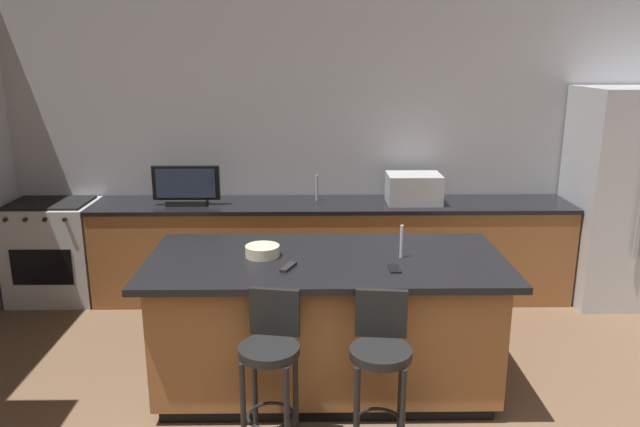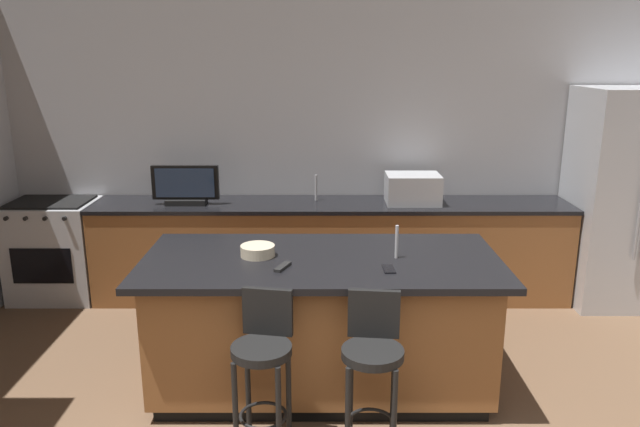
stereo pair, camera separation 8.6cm
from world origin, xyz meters
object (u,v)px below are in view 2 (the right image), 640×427
at_px(kitchen_island, 324,322).
at_px(cell_phone, 392,269).
at_px(microwave, 416,189).
at_px(tv_remote, 285,267).
at_px(tv_monitor, 189,187).
at_px(fruit_bowl, 261,251).
at_px(range_oven, 59,249).
at_px(refrigerator, 625,198).
at_px(bar_stool_left, 266,360).
at_px(bar_stool_right, 375,364).

distance_m(kitchen_island, cell_phone, 0.66).
height_order(kitchen_island, microwave, microwave).
bearing_deg(tv_remote, microwave, 81.14).
xyz_separation_m(kitchen_island, cell_phone, (0.42, -0.22, 0.46)).
bearing_deg(tv_monitor, fruit_bowl, -62.40).
bearing_deg(microwave, range_oven, -179.98).
height_order(refrigerator, bar_stool_left, refrigerator).
height_order(refrigerator, tv_remote, refrigerator).
bearing_deg(kitchen_island, cell_phone, -27.82).
bearing_deg(bar_stool_right, tv_remote, 139.22).
distance_m(cell_phone, tv_remote, 0.66).
bearing_deg(bar_stool_right, range_oven, 145.33).
bearing_deg(bar_stool_left, range_oven, 143.11).
bearing_deg(kitchen_island, microwave, 62.65).
bearing_deg(tv_monitor, microwave, 1.45).
distance_m(tv_monitor, fruit_bowl, 1.72).
distance_m(tv_monitor, bar_stool_right, 2.79).
bearing_deg(cell_phone, kitchen_island, 149.85).
distance_m(refrigerator, bar_stool_right, 3.34).
relative_size(refrigerator, fruit_bowl, 8.63).
bearing_deg(microwave, tv_monitor, -178.55).
distance_m(bar_stool_right, fruit_bowl, 1.12).
distance_m(tv_monitor, cell_phone, 2.41).
relative_size(bar_stool_left, bar_stool_right, 0.98).
xyz_separation_m(range_oven, cell_phone, (2.88, -1.83, 0.48)).
bearing_deg(fruit_bowl, tv_monitor, 117.60).
bearing_deg(bar_stool_right, refrigerator, 49.36).
distance_m(kitchen_island, range_oven, 2.94).
relative_size(microwave, cell_phone, 3.20).
relative_size(kitchen_island, range_oven, 2.52).
height_order(fruit_bowl, tv_remote, fruit_bowl).
xyz_separation_m(kitchen_island, microwave, (0.83, 1.61, 0.56)).
xyz_separation_m(tv_monitor, bar_stool_right, (1.49, -2.31, -0.49)).
height_order(cell_phone, tv_remote, tv_remote).
relative_size(kitchen_island, tv_monitor, 3.92).
relative_size(range_oven, cell_phone, 6.18).
bearing_deg(fruit_bowl, refrigerator, 25.60).
xyz_separation_m(refrigerator, fruit_bowl, (-3.11, -1.49, 0.00)).
bearing_deg(microwave, bar_stool_right, -103.17).
height_order(kitchen_island, cell_phone, cell_phone).
bearing_deg(fruit_bowl, kitchen_island, -5.12).
height_order(microwave, tv_monitor, tv_monitor).
distance_m(range_oven, tv_remote, 2.91).
relative_size(refrigerator, tv_monitor, 3.26).
relative_size(bar_stool_right, fruit_bowl, 4.31).
distance_m(refrigerator, range_oven, 5.18).
distance_m(range_oven, fruit_bowl, 2.63).
distance_m(range_oven, tv_monitor, 1.40).
distance_m(refrigerator, tv_monitor, 3.90).
xyz_separation_m(microwave, tv_monitor, (-2.04, -0.05, 0.03)).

